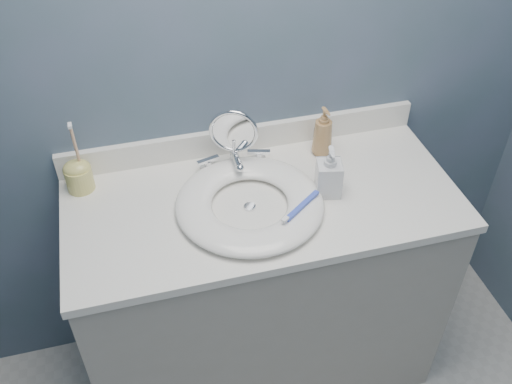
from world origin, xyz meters
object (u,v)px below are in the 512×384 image
object	(u,v)px
makeup_mirror	(234,138)
soap_bottle_amber	(323,132)
soap_bottle_clear	(329,171)
toothbrush_holder	(78,174)

from	to	relation	value
makeup_mirror	soap_bottle_amber	distance (m)	0.31
soap_bottle_clear	toothbrush_holder	distance (m)	0.77
makeup_mirror	toothbrush_holder	world-z (taller)	toothbrush_holder
makeup_mirror	soap_bottle_amber	world-z (taller)	makeup_mirror
makeup_mirror	soap_bottle_amber	xyz separation A→B (m)	(0.30, 0.01, -0.04)
soap_bottle_amber	soap_bottle_clear	size ratio (longest dim) A/B	1.04
makeup_mirror	soap_bottle_clear	distance (m)	0.32
soap_bottle_clear	toothbrush_holder	bearing A→B (deg)	176.76
soap_bottle_amber	soap_bottle_clear	xyz separation A→B (m)	(-0.05, -0.20, -0.00)
makeup_mirror	soap_bottle_clear	world-z (taller)	makeup_mirror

